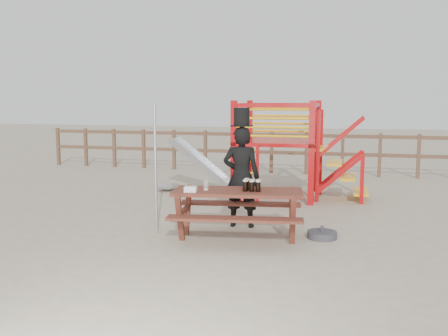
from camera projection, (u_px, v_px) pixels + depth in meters
ground at (229, 238)px, 7.67m from camera, size 60.00×60.00×0.00m
back_fence at (289, 148)px, 14.27m from camera, size 15.09×0.09×1.20m
playground_fort at (274, 148)px, 10.92m from camera, size 4.71×1.84×2.10m
picnic_table at (238, 208)px, 7.59m from camera, size 2.13×1.62×0.76m
man_with_hat at (241, 174)px, 8.28m from camera, size 0.65×0.45×1.99m
metal_pole at (156, 169)px, 7.87m from camera, size 0.05×0.05×2.06m
parasol_base at (322, 235)px, 7.68m from camera, size 0.46×0.46×0.19m
paper_bag at (191, 189)px, 7.43m from camera, size 0.20×0.17×0.08m
stout_pints at (251, 185)px, 7.50m from camera, size 0.28×0.24×0.17m
empty_glasses at (206, 186)px, 7.56m from camera, size 0.07×0.07×0.15m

